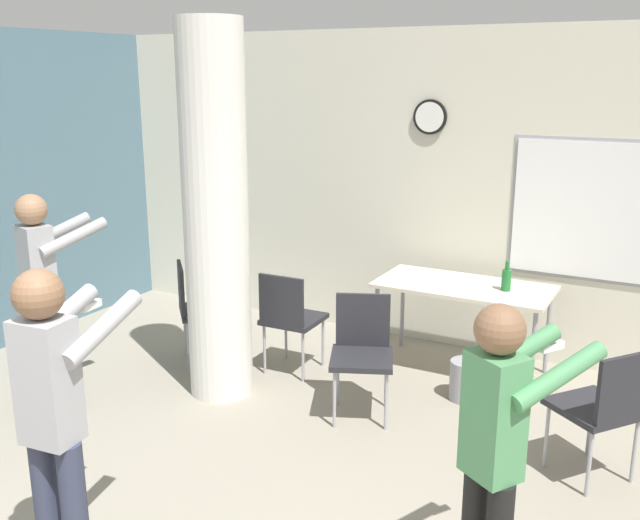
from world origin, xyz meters
name	(u,v)px	position (x,y,z in m)	size (l,w,h in m)	color
wall_back	(450,192)	(0.02, 5.06, 1.40)	(8.00, 0.15, 2.80)	beige
support_pillar	(216,216)	(-1.16, 3.21, 1.40)	(0.48, 0.48, 2.80)	silver
folding_table	(464,291)	(0.37, 4.47, 0.69)	(1.40, 0.70, 0.75)	beige
bottle_on_table	(506,279)	(0.71, 4.47, 0.84)	(0.08, 0.08, 0.24)	#1E6B2D
waste_bin	(466,380)	(0.57, 3.96, 0.16)	(0.24, 0.24, 0.31)	gray
chair_near_pillar	(198,305)	(-1.68, 3.60, 0.51)	(0.62, 0.62, 0.87)	#232328
chair_mid_room	(603,404)	(1.61, 3.25, 0.51)	(0.62, 0.62, 0.87)	#232328
chair_table_left	(290,315)	(-0.86, 3.75, 0.51)	(0.45, 0.45, 0.87)	#232328
chair_table_front	(362,347)	(-0.04, 3.39, 0.51)	(0.58, 0.58, 0.87)	#232328
person_watching_back	(43,285)	(-2.11, 2.39, 0.95)	(0.48, 0.64, 1.61)	black
person_playing_front	(55,411)	(-0.47, 1.04, 0.95)	(0.40, 0.63, 1.62)	#2D3347
person_playing_side	(496,446)	(1.34, 1.75, 0.90)	(0.54, 0.64, 1.54)	black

